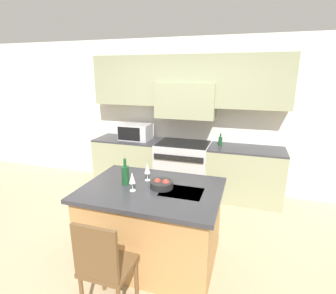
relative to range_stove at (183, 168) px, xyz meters
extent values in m
plane|color=tan|center=(0.00, -1.74, -0.47)|extent=(10.00, 10.00, 0.00)
cube|color=silver|center=(0.00, 0.36, 0.88)|extent=(10.00, 0.06, 2.70)
cube|color=gray|center=(0.00, 0.16, 1.51)|extent=(3.36, 0.34, 0.85)
cube|color=gray|center=(0.00, 0.13, 1.18)|extent=(1.02, 0.40, 0.60)
cube|color=gray|center=(-1.07, 0.02, -0.02)|extent=(1.22, 0.62, 0.89)
cube|color=#333338|center=(-1.07, 0.02, 0.44)|extent=(1.22, 0.62, 0.03)
cube|color=gray|center=(1.07, 0.02, -0.02)|extent=(1.22, 0.62, 0.89)
cube|color=#333338|center=(1.07, 0.02, 0.44)|extent=(1.22, 0.62, 0.03)
cube|color=#B7B7BC|center=(0.00, 0.00, -0.01)|extent=(0.91, 0.66, 0.92)
cube|color=black|center=(0.00, 0.00, 0.46)|extent=(0.88, 0.61, 0.01)
cube|color=black|center=(0.00, -0.34, 0.29)|extent=(0.84, 0.02, 0.09)
cylinder|color=black|center=(-0.36, -0.35, 0.29)|extent=(0.04, 0.02, 0.04)
cylinder|color=black|center=(-0.18, -0.35, 0.29)|extent=(0.04, 0.02, 0.04)
cylinder|color=black|center=(0.00, -0.35, 0.29)|extent=(0.04, 0.02, 0.04)
cylinder|color=black|center=(0.18, -0.35, 0.29)|extent=(0.04, 0.02, 0.04)
cylinder|color=black|center=(0.36, -0.35, 0.29)|extent=(0.04, 0.02, 0.04)
cube|color=#B7B7BC|center=(-0.92, 0.02, 0.59)|extent=(0.55, 0.36, 0.29)
cube|color=black|center=(-0.96, -0.16, 0.59)|extent=(0.43, 0.01, 0.24)
cube|color=#B7844C|center=(0.11, -1.83, -0.04)|extent=(1.42, 0.99, 0.85)
cube|color=#333338|center=(0.11, -1.83, 0.41)|extent=(1.51, 1.07, 0.04)
cube|color=#2D2D30|center=(0.45, -1.83, 0.43)|extent=(0.44, 0.32, 0.01)
cylinder|color=#B2B2B7|center=(0.45, -1.64, 0.43)|extent=(0.02, 0.02, 0.00)
cube|color=brown|center=(-0.01, -2.60, 0.00)|extent=(0.42, 0.40, 0.04)
cube|color=brown|center=(-0.01, -2.78, 0.26)|extent=(0.40, 0.04, 0.48)
cylinder|color=brown|center=(-0.19, -2.43, -0.24)|extent=(0.04, 0.04, 0.45)
cylinder|color=brown|center=(0.17, -2.43, -0.24)|extent=(0.04, 0.04, 0.45)
cylinder|color=#194723|center=(-0.20, -1.83, 0.54)|extent=(0.09, 0.09, 0.21)
cylinder|color=#194723|center=(-0.20, -1.83, 0.69)|extent=(0.03, 0.03, 0.09)
cylinder|color=white|center=(-0.06, -1.96, 0.44)|extent=(0.06, 0.06, 0.01)
cylinder|color=white|center=(-0.06, -1.96, 0.48)|extent=(0.01, 0.01, 0.08)
cone|color=white|center=(-0.06, -1.96, 0.58)|extent=(0.07, 0.07, 0.12)
cylinder|color=white|center=(-0.01, -1.65, 0.44)|extent=(0.06, 0.06, 0.01)
cylinder|color=white|center=(-0.01, -1.65, 0.48)|extent=(0.01, 0.01, 0.08)
cone|color=white|center=(-0.01, -1.65, 0.58)|extent=(0.07, 0.07, 0.12)
cylinder|color=black|center=(0.21, -1.79, 0.47)|extent=(0.25, 0.25, 0.07)
sphere|color=red|center=(0.16, -1.79, 0.50)|extent=(0.08, 0.08, 0.08)
sphere|color=red|center=(0.26, -1.79, 0.50)|extent=(0.08, 0.08, 0.08)
cylinder|color=#194723|center=(0.63, 0.07, 0.52)|extent=(0.06, 0.06, 0.15)
cylinder|color=#194723|center=(0.63, 0.07, 0.63)|extent=(0.02, 0.02, 0.06)
camera|label=1|loc=(1.07, -4.28, 1.65)|focal=28.00mm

